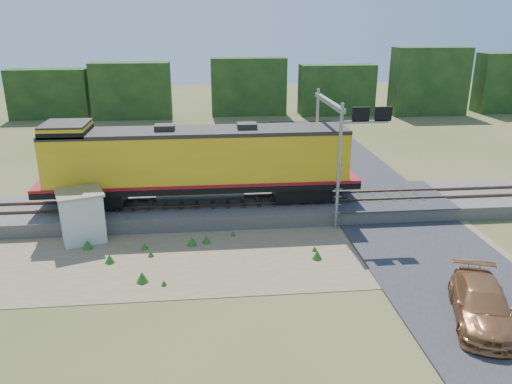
{
  "coord_description": "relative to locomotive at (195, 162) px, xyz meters",
  "views": [
    {
      "loc": [
        -3.83,
        -21.82,
        11.03
      ],
      "look_at": [
        -1.3,
        3.0,
        2.4
      ],
      "focal_mm": 35.0,
      "sensor_mm": 36.0,
      "label": 1
    }
  ],
  "objects": [
    {
      "name": "car",
      "position": [
        11.0,
        -12.18,
        -2.58
      ],
      "size": [
        3.61,
        5.4,
        1.45
      ],
      "primitive_type": "imported",
      "rotation": [
        0.0,
        0.0,
        -0.35
      ],
      "color": "#AD7040",
      "rests_on": "ground"
    },
    {
      "name": "weed_clumps",
      "position": [
        1.05,
        -5.9,
        -3.31
      ],
      "size": [
        15.0,
        6.2,
        0.56
      ],
      "primitive_type": null,
      "color": "#2A621C",
      "rests_on": "ground"
    },
    {
      "name": "signal_gantry",
      "position": [
        8.08,
        -0.66,
        1.95
      ],
      "size": [
        2.78,
        6.2,
        7.0
      ],
      "color": "gray",
      "rests_on": "ground"
    },
    {
      "name": "locomotive",
      "position": [
        0.0,
        0.0,
        0.0
      ],
      "size": [
        18.43,
        2.81,
        4.75
      ],
      "color": "black",
      "rests_on": "rails"
    },
    {
      "name": "rails",
      "position": [
        4.55,
        0.0,
        -2.43
      ],
      "size": [
        70.0,
        1.54,
        0.16
      ],
      "color": "brown",
      "rests_on": "ballast"
    },
    {
      "name": "tree_line_north",
      "position": [
        4.55,
        32.0,
        -0.24
      ],
      "size": [
        130.0,
        3.0,
        6.5
      ],
      "color": "#163513",
      "rests_on": "ground"
    },
    {
      "name": "dirt_shoulder",
      "position": [
        2.55,
        -5.5,
        -3.29
      ],
      "size": [
        26.0,
        8.0,
        0.03
      ],
      "primitive_type": "cube",
      "color": "#8C7754",
      "rests_on": "ground"
    },
    {
      "name": "ground",
      "position": [
        4.55,
        -6.0,
        -3.31
      ],
      "size": [
        140.0,
        140.0,
        0.0
      ],
      "primitive_type": "plane",
      "color": "#475123",
      "rests_on": "ground"
    },
    {
      "name": "ballast",
      "position": [
        4.55,
        0.0,
        -2.91
      ],
      "size": [
        70.0,
        5.0,
        0.8
      ],
      "primitive_type": "cube",
      "color": "slate",
      "rests_on": "ground"
    },
    {
      "name": "road",
      "position": [
        11.55,
        -5.26,
        -3.22
      ],
      "size": [
        7.0,
        66.0,
        0.86
      ],
      "color": "#38383A",
      "rests_on": "ground"
    },
    {
      "name": "shed",
      "position": [
        -5.91,
        -2.81,
        -1.94
      ],
      "size": [
        2.9,
        2.9,
        2.69
      ],
      "rotation": [
        0.0,
        0.0,
        0.34
      ],
      "color": "silver",
      "rests_on": "ground"
    }
  ]
}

